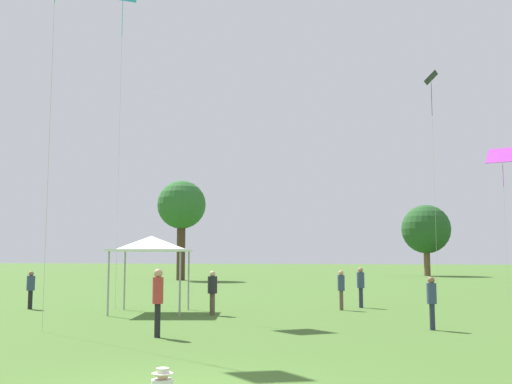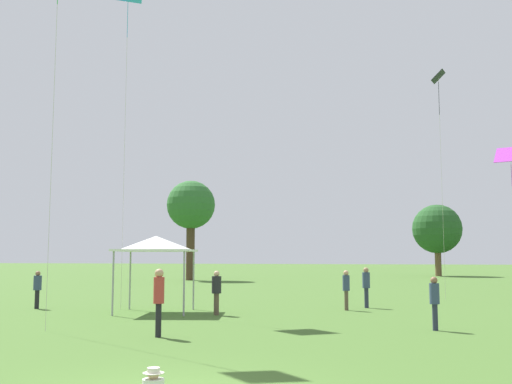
% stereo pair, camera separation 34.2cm
% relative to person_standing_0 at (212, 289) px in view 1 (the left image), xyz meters
% --- Properties ---
extents(person_standing_0, '(0.49, 0.49, 1.64)m').
position_rel_person_standing_0_xyz_m(person_standing_0, '(0.00, 0.00, 0.00)').
color(person_standing_0, brown).
rests_on(person_standing_0, ground).
extents(person_standing_2, '(0.38, 0.38, 1.61)m').
position_rel_person_standing_0_xyz_m(person_standing_2, '(4.59, 3.02, 0.00)').
color(person_standing_2, brown).
rests_on(person_standing_2, ground).
extents(person_standing_4, '(0.35, 0.35, 1.58)m').
position_rel_person_standing_0_xyz_m(person_standing_4, '(7.62, -3.03, -0.02)').
color(person_standing_4, '#282D42').
rests_on(person_standing_4, ground).
extents(person_standing_5, '(0.41, 0.41, 1.84)m').
position_rel_person_standing_0_xyz_m(person_standing_5, '(0.17, -6.17, 0.17)').
color(person_standing_5, black).
rests_on(person_standing_5, ground).
extents(person_standing_6, '(0.45, 0.45, 1.56)m').
position_rel_person_standing_0_xyz_m(person_standing_6, '(-8.07, 0.94, -0.04)').
color(person_standing_6, black).
rests_on(person_standing_6, ground).
extents(person_standing_7, '(0.43, 0.43, 1.70)m').
position_rel_person_standing_0_xyz_m(person_standing_7, '(5.35, 4.34, 0.06)').
color(person_standing_7, '#282D42').
rests_on(person_standing_7, ground).
extents(canopy_tent, '(3.43, 3.43, 2.97)m').
position_rel_person_standing_0_xyz_m(canopy_tent, '(-2.62, 0.46, 1.68)').
color(canopy_tent, white).
rests_on(canopy_tent, ground).
extents(kite_2, '(1.76, 1.58, 7.73)m').
position_rel_person_standing_0_xyz_m(kite_2, '(12.40, 10.03, 6.22)').
color(kite_2, '#B738C6').
rests_on(kite_2, ground).
extents(kite_4, '(0.80, 0.93, 11.72)m').
position_rel_person_standing_0_xyz_m(kite_4, '(9.02, 9.77, 9.88)').
color(kite_4, '#1E2328').
rests_on(kite_4, ground).
extents(distant_tree_0, '(5.35, 5.35, 7.81)m').
position_rel_person_standing_0_xyz_m(distant_tree_0, '(11.49, 46.68, 4.12)').
color(distant_tree_0, brown).
rests_on(distant_tree_0, ground).
extents(distant_tree_2, '(4.40, 4.40, 9.04)m').
position_rel_person_standing_0_xyz_m(distant_tree_2, '(-11.29, 30.11, 5.71)').
color(distant_tree_2, '#473323').
rests_on(distant_tree_2, ground).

